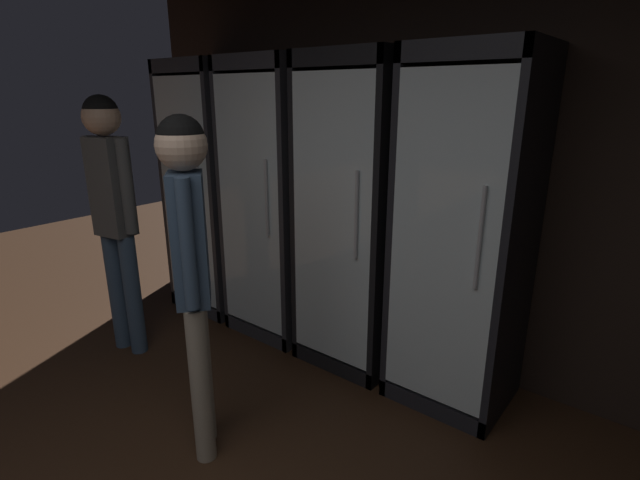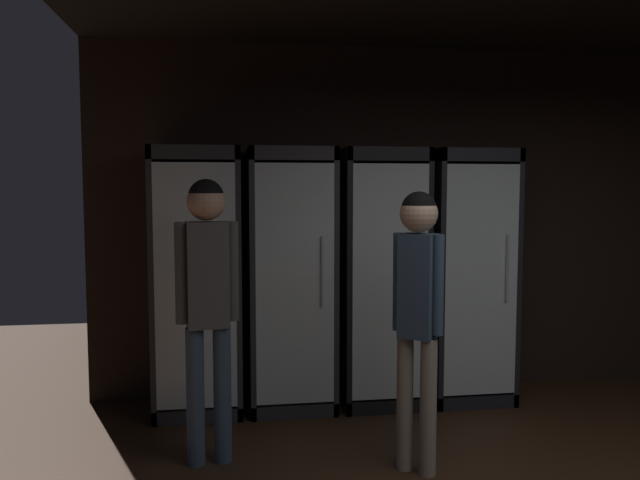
% 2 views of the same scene
% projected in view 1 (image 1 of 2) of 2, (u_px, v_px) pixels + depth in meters
% --- Properties ---
extents(wall_back, '(6.00, 0.06, 2.80)m').
position_uv_depth(wall_back, '(503.00, 154.00, 2.67)').
color(wall_back, black).
rests_on(wall_back, ground).
extents(cooler_far_left, '(0.64, 0.60, 1.97)m').
position_uv_depth(cooler_far_left, '(219.00, 191.00, 3.85)').
color(cooler_far_left, '#2B2B30').
rests_on(cooler_far_left, ground).
extents(cooler_left, '(0.64, 0.60, 1.97)m').
position_uv_depth(cooler_left, '(282.00, 203.00, 3.44)').
color(cooler_left, '#2B2B30').
rests_on(cooler_left, ground).
extents(cooler_center, '(0.64, 0.60, 1.97)m').
position_uv_depth(cooler_center, '(362.00, 218.00, 3.02)').
color(cooler_center, black).
rests_on(cooler_center, ground).
extents(cooler_right, '(0.64, 0.60, 1.97)m').
position_uv_depth(cooler_right, '(467.00, 238.00, 2.61)').
color(cooler_right, black).
rests_on(cooler_right, ground).
extents(shopper_near, '(0.37, 0.23, 1.72)m').
position_uv_depth(shopper_near, '(112.00, 198.00, 3.04)').
color(shopper_near, '#384C66').
rests_on(shopper_near, ground).
extents(shopper_far, '(0.25, 0.24, 1.65)m').
position_uv_depth(shopper_far, '(190.00, 251.00, 2.11)').
color(shopper_far, gray).
rests_on(shopper_far, ground).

